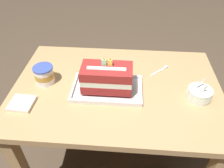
{
  "coord_description": "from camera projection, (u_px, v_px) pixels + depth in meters",
  "views": [
    {
      "loc": [
        0.05,
        -0.92,
        1.52
      ],
      "look_at": [
        -0.02,
        -0.02,
        0.76
      ],
      "focal_mm": 35.66,
      "sensor_mm": 36.0,
      "label": 1
    }
  ],
  "objects": [
    {
      "name": "dining_table",
      "position": [
        117.0,
        100.0,
        1.28
      ],
      "size": [
        1.13,
        0.77,
        0.73
      ],
      "color": "tan",
      "rests_on": "ground_plane"
    },
    {
      "name": "foil_tray",
      "position": [
        107.0,
        89.0,
        1.18
      ],
      "size": [
        0.37,
        0.23,
        0.02
      ],
      "color": "silver",
      "rests_on": "dining_table"
    },
    {
      "name": "serving_spoon_near_tray",
      "position": [
        163.0,
        68.0,
        1.33
      ],
      "size": [
        0.12,
        0.11,
        0.01
      ],
      "color": "silver",
      "rests_on": "dining_table"
    },
    {
      "name": "napkin_pile",
      "position": [
        22.0,
        103.0,
        1.1
      ],
      "size": [
        0.12,
        0.12,
        0.02
      ],
      "color": "silver",
      "rests_on": "dining_table"
    },
    {
      "name": "birthday_cake",
      "position": [
        107.0,
        77.0,
        1.13
      ],
      "size": [
        0.26,
        0.14,
        0.17
      ],
      "color": "maroon",
      "rests_on": "foil_tray"
    },
    {
      "name": "ice_cream_tub",
      "position": [
        44.0,
        75.0,
        1.21
      ],
      "size": [
        0.11,
        0.11,
        0.1
      ],
      "color": "white",
      "rests_on": "dining_table"
    },
    {
      "name": "bowl_stack",
      "position": [
        199.0,
        94.0,
        1.13
      ],
      "size": [
        0.13,
        0.13,
        0.11
      ],
      "color": "silver",
      "rests_on": "dining_table"
    },
    {
      "name": "ground_plane",
      "position": [
        115.0,
        159.0,
        1.69
      ],
      "size": [
        8.0,
        8.0,
        0.0
      ],
      "primitive_type": "plane",
      "color": "#4C3D2D"
    }
  ]
}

